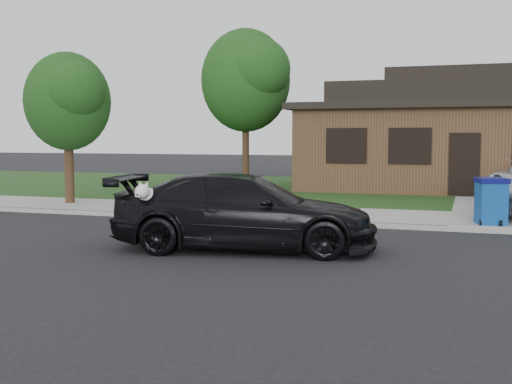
% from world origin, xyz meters
% --- Properties ---
extents(ground, '(120.00, 120.00, 0.00)m').
position_xyz_m(ground, '(0.00, 0.00, 0.00)').
color(ground, black).
rests_on(ground, ground).
extents(sidewalk, '(60.00, 3.00, 0.12)m').
position_xyz_m(sidewalk, '(0.00, 5.00, 0.06)').
color(sidewalk, gray).
rests_on(sidewalk, ground).
extents(curb, '(60.00, 0.12, 0.12)m').
position_xyz_m(curb, '(0.00, 3.50, 0.06)').
color(curb, gray).
rests_on(curb, ground).
extents(lawn, '(60.00, 13.00, 0.13)m').
position_xyz_m(lawn, '(0.00, 13.00, 0.07)').
color(lawn, '#193814').
rests_on(lawn, ground).
extents(sedan, '(5.28, 2.86, 1.45)m').
position_xyz_m(sedan, '(0.13, -0.21, 0.73)').
color(sedan, black).
rests_on(sedan, ground).
extents(recycling_bin, '(0.81, 0.81, 1.09)m').
position_xyz_m(recycling_bin, '(4.67, 3.98, 0.67)').
color(recycling_bin, navy).
rests_on(recycling_bin, sidewalk).
extents(house, '(12.60, 8.60, 4.65)m').
position_xyz_m(house, '(4.00, 15.00, 2.13)').
color(house, '#422B1C').
rests_on(house, ground).
extents(tree_0, '(3.78, 3.60, 6.34)m').
position_xyz_m(tree_0, '(-4.34, 12.88, 4.48)').
color(tree_0, '#332114').
rests_on(tree_0, ground).
extents(tree_2, '(2.73, 2.60, 4.59)m').
position_xyz_m(tree_2, '(-7.38, 5.11, 3.27)').
color(tree_2, '#332114').
rests_on(tree_2, ground).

